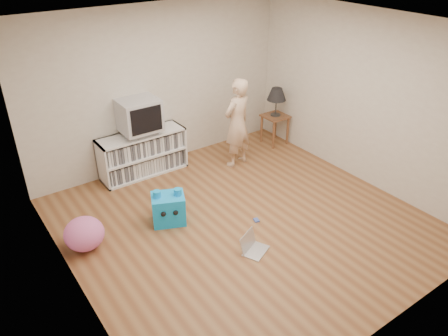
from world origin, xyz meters
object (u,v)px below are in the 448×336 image
media_unit (142,153)px  plush_pink (84,234)px  dvd_deck (141,132)px  table_lamp (277,95)px  laptop (252,246)px  side_table (275,122)px  person (237,123)px  plush_blue (168,208)px  crt_tv (139,115)px

media_unit → plush_pink: bearing=-137.6°
dvd_deck → table_lamp: 2.52m
media_unit → laptop: bearing=-85.2°
dvd_deck → side_table: size_ratio=0.82×
person → plush_blue: bearing=13.4°
dvd_deck → plush_blue: size_ratio=0.84×
dvd_deck → plush_pink: bearing=-137.9°
plush_blue → dvd_deck: bearing=100.8°
side_table → person: 1.14m
side_table → plush_pink: (-3.94, -0.94, -0.21)m
plush_blue → side_table: bearing=44.4°
crt_tv → side_table: size_ratio=1.09×
crt_tv → dvd_deck: bearing=90.0°
plush_pink → side_table: bearing=13.5°
person → plush_pink: person is taller
table_lamp → laptop: table_lamp is taller
crt_tv → plush_pink: (-1.45, -1.31, -0.81)m
laptop → media_unit: bearing=69.8°
plush_blue → laptop: bearing=-40.5°
crt_tv → laptop: bearing=-85.2°
crt_tv → plush_pink: 2.12m
media_unit → crt_tv: crt_tv is taller
dvd_deck → laptop: size_ratio=1.08×
person → laptop: 2.38m
table_lamp → plush_blue: size_ratio=0.96×
crt_tv → plush_pink: bearing=-138.0°
dvd_deck → person: size_ratio=0.30×
media_unit → plush_pink: media_unit is taller
table_lamp → plush_pink: bearing=-166.5°
table_lamp → plush_blue: 3.09m
plush_blue → plush_pink: bearing=-162.3°
table_lamp → media_unit: bearing=171.2°
media_unit → table_lamp: table_lamp is taller
side_table → crt_tv: bearing=171.6°
crt_tv → side_table: (2.49, -0.37, -0.60)m
side_table → laptop: side_table is taller
media_unit → crt_tv: size_ratio=2.33×
person → dvd_deck: bearing=-35.1°
dvd_deck → table_lamp: (2.49, -0.37, 0.21)m
side_table → plush_blue: size_ratio=1.02×
dvd_deck → person: person is taller
side_table → person: person is taller
plush_blue → plush_pink: 1.13m
person → plush_pink: bearing=2.1°
table_lamp → crt_tv: bearing=171.6°
media_unit → crt_tv: bearing=-90.0°
media_unit → plush_pink: size_ratio=2.82×
laptop → side_table: bearing=19.1°
media_unit → dvd_deck: 0.39m
crt_tv → side_table: 2.58m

